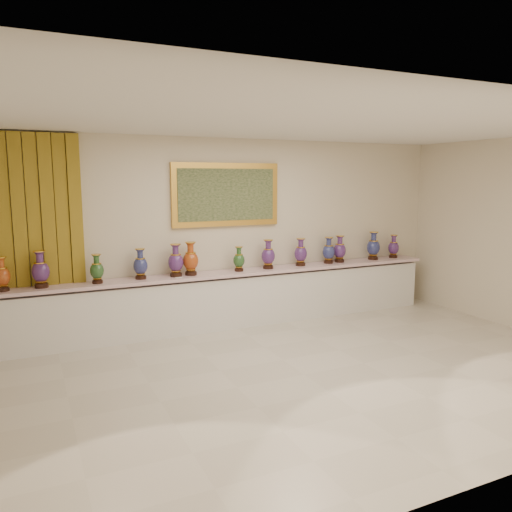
{
  "coord_description": "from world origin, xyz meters",
  "views": [
    {
      "loc": [
        -2.98,
        -4.99,
        2.36
      ],
      "look_at": [
        0.14,
        1.7,
        1.22
      ],
      "focal_mm": 35.0,
      "sensor_mm": 36.0,
      "label": 1
    }
  ],
  "objects_px": {
    "vase_0": "(2,276)",
    "vase_1": "(41,271)",
    "vase_2": "(97,270)",
    "counter": "(233,299)"
  },
  "relations": [
    {
      "from": "vase_0",
      "to": "vase_2",
      "type": "distance_m",
      "value": 1.2
    },
    {
      "from": "vase_1",
      "to": "vase_0",
      "type": "bearing_deg",
      "value": -177.85
    },
    {
      "from": "vase_0",
      "to": "vase_2",
      "type": "bearing_deg",
      "value": -0.44
    },
    {
      "from": "vase_1",
      "to": "vase_2",
      "type": "distance_m",
      "value": 0.73
    },
    {
      "from": "counter",
      "to": "vase_2",
      "type": "xyz_separation_m",
      "value": [
        -2.09,
        -0.05,
        0.65
      ]
    },
    {
      "from": "vase_1",
      "to": "vase_2",
      "type": "height_order",
      "value": "vase_1"
    },
    {
      "from": "vase_2",
      "to": "counter",
      "type": "bearing_deg",
      "value": 1.38
    },
    {
      "from": "vase_0",
      "to": "vase_1",
      "type": "distance_m",
      "value": 0.47
    },
    {
      "from": "counter",
      "to": "vase_1",
      "type": "xyz_separation_m",
      "value": [
        -2.82,
        -0.02,
        0.69
      ]
    },
    {
      "from": "counter",
      "to": "vase_0",
      "type": "bearing_deg",
      "value": -179.28
    }
  ]
}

